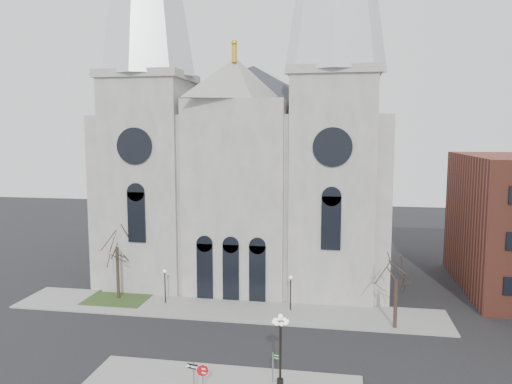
% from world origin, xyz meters
% --- Properties ---
extents(ground, '(160.00, 160.00, 0.00)m').
position_xyz_m(ground, '(0.00, 0.00, 0.00)').
color(ground, black).
rests_on(ground, ground).
extents(sidewalk_far, '(40.00, 6.00, 0.14)m').
position_xyz_m(sidewalk_far, '(0.00, 11.00, 0.07)').
color(sidewalk_far, gray).
rests_on(sidewalk_far, ground).
extents(grass_patch, '(6.00, 5.00, 0.18)m').
position_xyz_m(grass_patch, '(-11.00, 12.00, 0.09)').
color(grass_patch, '#2C401B').
rests_on(grass_patch, ground).
extents(cathedral, '(33.00, 26.66, 54.00)m').
position_xyz_m(cathedral, '(0.00, 22.86, 18.48)').
color(cathedral, gray).
rests_on(cathedral, ground).
extents(tree_left, '(3.20, 3.20, 7.50)m').
position_xyz_m(tree_left, '(-11.00, 12.00, 5.58)').
color(tree_left, black).
rests_on(tree_left, ground).
extents(tree_right, '(3.20, 3.20, 6.00)m').
position_xyz_m(tree_right, '(15.00, 9.00, 4.47)').
color(tree_right, black).
rests_on(tree_right, ground).
extents(ped_lamp_left, '(0.32, 0.32, 3.26)m').
position_xyz_m(ped_lamp_left, '(-6.00, 11.50, 2.33)').
color(ped_lamp_left, black).
rests_on(ped_lamp_left, sidewalk_far).
extents(ped_lamp_right, '(0.32, 0.32, 3.26)m').
position_xyz_m(ped_lamp_right, '(6.00, 11.50, 2.33)').
color(ped_lamp_right, black).
rests_on(ped_lamp_right, sidewalk_far).
extents(stop_sign, '(0.82, 0.20, 2.30)m').
position_xyz_m(stop_sign, '(2.30, -4.68, 1.79)').
color(stop_sign, slate).
rests_on(stop_sign, sidewalk_near).
extents(globe_lamp, '(1.32, 1.32, 5.02)m').
position_xyz_m(globe_lamp, '(6.80, -2.79, 3.29)').
color(globe_lamp, black).
rests_on(globe_lamp, sidewalk_near).
extents(one_way_sign, '(0.95, 0.25, 2.21)m').
position_xyz_m(one_way_sign, '(1.65, -4.42, 1.63)').
color(one_way_sign, slate).
rests_on(one_way_sign, sidewalk_near).
extents(street_name_sign, '(0.62, 0.20, 1.99)m').
position_xyz_m(street_name_sign, '(6.27, -1.80, 1.34)').
color(street_name_sign, slate).
rests_on(street_name_sign, sidewalk_near).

